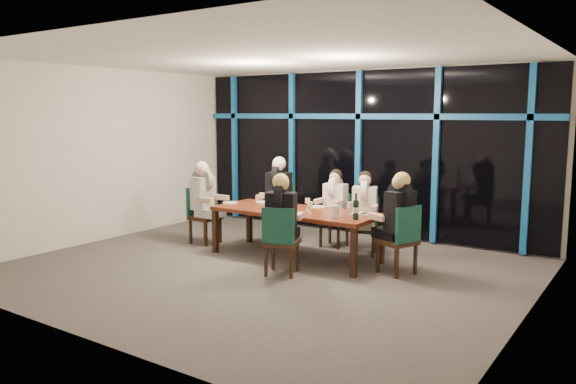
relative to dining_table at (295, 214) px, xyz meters
name	(u,v)px	position (x,y,z in m)	size (l,w,h in m)	color
room	(264,127)	(0.00, -0.80, 1.34)	(7.04, 7.00, 3.02)	#57514D
window_wall	(360,150)	(0.01, 2.13, 0.87)	(6.86, 0.43, 2.94)	black
dining_table	(295,214)	(0.00, 0.00, 0.00)	(2.60, 1.00, 0.75)	maroon
chair_far_left	(280,208)	(-0.94, 0.93, -0.12)	(0.53, 0.53, 1.00)	#321C10
chair_far_mid	(336,217)	(0.14, 1.05, -0.19)	(0.42, 0.42, 0.89)	#321C10
chair_far_right	(365,222)	(0.76, 0.85, -0.18)	(0.53, 0.53, 0.90)	#321C10
chair_end_left	(201,212)	(-1.90, -0.05, -0.14)	(0.45, 0.45, 0.96)	#321C10
chair_end_right	(402,236)	(1.73, 0.04, -0.14)	(0.58, 0.58, 0.97)	#321C10
chair_near_mid	(280,237)	(0.36, -0.92, -0.14)	(0.57, 0.57, 0.96)	#321C10
diner_far_left	(278,186)	(-0.92, 0.85, 0.27)	(0.54, 0.66, 0.97)	black
diner_far_mid	(334,197)	(0.14, 0.97, 0.17)	(0.45, 0.56, 0.86)	white
diner_far_right	(364,201)	(0.78, 0.78, 0.18)	(0.54, 0.61, 0.88)	white
diner_end_left	(204,190)	(-1.82, -0.05, 0.24)	(0.60, 0.48, 0.94)	black
diner_end_right	(398,208)	(1.65, 0.07, 0.25)	(0.67, 0.60, 0.95)	black
diner_near_mid	(282,209)	(0.34, -0.85, 0.24)	(0.58, 0.66, 0.94)	black
plate_far_left	(263,202)	(-0.83, 0.29, 0.08)	(0.24, 0.24, 0.01)	white
plate_far_mid	(318,207)	(0.16, 0.41, 0.08)	(0.24, 0.24, 0.01)	white
plate_far_right	(359,213)	(0.97, 0.25, 0.08)	(0.24, 0.24, 0.01)	white
plate_end_left	(230,203)	(-1.25, -0.06, 0.08)	(0.24, 0.24, 0.01)	white
plate_end_right	(369,214)	(1.12, 0.27, 0.08)	(0.24, 0.24, 0.01)	white
plate_near_mid	(292,213)	(0.15, -0.31, 0.08)	(0.24, 0.24, 0.01)	white
wine_bottle	(356,209)	(1.12, -0.18, 0.21)	(0.08, 0.08, 0.37)	black
water_pitcher	(335,212)	(0.83, -0.23, 0.16)	(0.11, 0.10, 0.18)	silver
tea_light	(282,211)	(-0.05, -0.29, 0.08)	(0.05, 0.05, 0.03)	#FC9C4B
wine_glass_a	(271,201)	(-0.35, -0.15, 0.20)	(0.07, 0.07, 0.18)	white
wine_glass_b	(308,202)	(0.20, 0.04, 0.21)	(0.07, 0.07, 0.19)	silver
wine_glass_c	(310,205)	(0.35, -0.13, 0.20)	(0.07, 0.07, 0.18)	silver
wine_glass_d	(261,196)	(-0.74, 0.12, 0.21)	(0.07, 0.07, 0.19)	silver
wine_glass_e	(350,206)	(0.91, 0.06, 0.21)	(0.08, 0.08, 0.20)	silver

